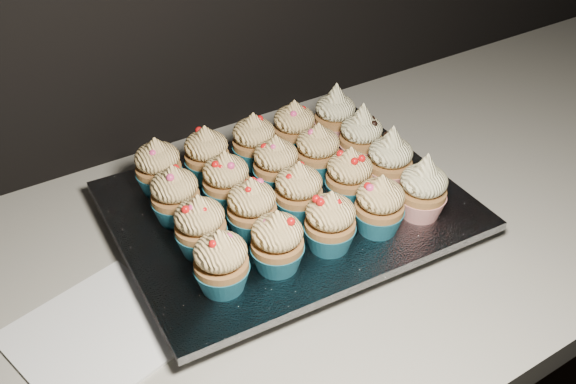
% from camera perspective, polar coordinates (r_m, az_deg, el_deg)
% --- Properties ---
extents(worktop, '(2.44, 0.64, 0.04)m').
position_cam_1_polar(worktop, '(0.90, 3.87, -3.35)').
color(worktop, beige).
rests_on(worktop, cabinet).
extents(napkin, '(0.21, 0.21, 0.00)m').
position_cam_1_polar(napkin, '(0.76, -16.52, -12.10)').
color(napkin, white).
rests_on(napkin, worktop).
extents(baking_tray, '(0.43, 0.34, 0.02)m').
position_cam_1_polar(baking_tray, '(0.87, 0.00, -2.06)').
color(baking_tray, black).
rests_on(baking_tray, worktop).
extents(foil_lining, '(0.47, 0.38, 0.01)m').
position_cam_1_polar(foil_lining, '(0.86, 0.00, -1.17)').
color(foil_lining, silver).
rests_on(foil_lining, baking_tray).
extents(cupcake_0, '(0.06, 0.06, 0.08)m').
position_cam_1_polar(cupcake_0, '(0.72, -5.96, -6.21)').
color(cupcake_0, '#1B697F').
rests_on(cupcake_0, foil_lining).
extents(cupcake_1, '(0.06, 0.06, 0.08)m').
position_cam_1_polar(cupcake_1, '(0.74, -0.96, -4.47)').
color(cupcake_1, '#1B697F').
rests_on(cupcake_1, foil_lining).
extents(cupcake_2, '(0.06, 0.06, 0.08)m').
position_cam_1_polar(cupcake_2, '(0.77, 3.77, -2.70)').
color(cupcake_2, '#1B697F').
rests_on(cupcake_2, foil_lining).
extents(cupcake_3, '(0.06, 0.06, 0.08)m').
position_cam_1_polar(cupcake_3, '(0.80, 8.14, -1.19)').
color(cupcake_3, '#1B697F').
rests_on(cupcake_3, foil_lining).
extents(cupcake_4, '(0.06, 0.06, 0.10)m').
position_cam_1_polar(cupcake_4, '(0.83, 11.90, 0.25)').
color(cupcake_4, red).
rests_on(cupcake_4, foil_lining).
extents(cupcake_5, '(0.06, 0.06, 0.08)m').
position_cam_1_polar(cupcake_5, '(0.77, -7.79, -3.02)').
color(cupcake_5, '#1B697F').
rests_on(cupcake_5, foil_lining).
extents(cupcake_6, '(0.06, 0.06, 0.08)m').
position_cam_1_polar(cupcake_6, '(0.79, -3.22, -1.46)').
color(cupcake_6, '#1B697F').
rests_on(cupcake_6, foil_lining).
extents(cupcake_7, '(0.06, 0.06, 0.08)m').
position_cam_1_polar(cupcake_7, '(0.81, 0.95, 0.02)').
color(cupcake_7, '#1B697F').
rests_on(cupcake_7, foil_lining).
extents(cupcake_8, '(0.06, 0.06, 0.08)m').
position_cam_1_polar(cupcake_8, '(0.84, 5.46, 1.35)').
color(cupcake_8, '#1B697F').
rests_on(cupcake_8, foil_lining).
extents(cupcake_9, '(0.06, 0.06, 0.10)m').
position_cam_1_polar(cupcake_9, '(0.88, 9.03, 2.78)').
color(cupcake_9, red).
rests_on(cupcake_9, foil_lining).
extents(cupcake_10, '(0.06, 0.06, 0.08)m').
position_cam_1_polar(cupcake_10, '(0.82, -9.99, -0.28)').
color(cupcake_10, '#1B697F').
rests_on(cupcake_10, foil_lining).
extents(cupcake_11, '(0.06, 0.06, 0.08)m').
position_cam_1_polar(cupcake_11, '(0.84, -5.51, 1.02)').
color(cupcake_11, '#1B697F').
rests_on(cupcake_11, foil_lining).
extents(cupcake_12, '(0.06, 0.06, 0.08)m').
position_cam_1_polar(cupcake_12, '(0.86, -1.07, 2.46)').
color(cupcake_12, '#1B697F').
rests_on(cupcake_12, foil_lining).
extents(cupcake_13, '(0.06, 0.06, 0.08)m').
position_cam_1_polar(cupcake_13, '(0.89, 2.66, 3.58)').
color(cupcake_13, '#1B697F').
rests_on(cupcake_13, foil_lining).
extents(cupcake_14, '(0.06, 0.06, 0.10)m').
position_cam_1_polar(cupcake_14, '(0.93, 6.50, 4.90)').
color(cupcake_14, red).
rests_on(cupcake_14, foil_lining).
extents(cupcake_15, '(0.06, 0.06, 0.08)m').
position_cam_1_polar(cupcake_15, '(0.88, -11.45, 2.18)').
color(cupcake_15, '#1B697F').
rests_on(cupcake_15, foil_lining).
extents(cupcake_16, '(0.06, 0.06, 0.08)m').
position_cam_1_polar(cupcake_16, '(0.89, -7.22, 3.30)').
color(cupcake_16, '#1B697F').
rests_on(cupcake_16, foil_lining).
extents(cupcake_17, '(0.06, 0.06, 0.08)m').
position_cam_1_polar(cupcake_17, '(0.91, -3.04, 4.51)').
color(cupcake_17, '#1B697F').
rests_on(cupcake_17, foil_lining).
extents(cupcake_18, '(0.06, 0.06, 0.08)m').
position_cam_1_polar(cupcake_18, '(0.94, 0.55, 5.69)').
color(cupcake_18, '#1B697F').
rests_on(cupcake_18, foil_lining).
extents(cupcake_19, '(0.06, 0.06, 0.10)m').
position_cam_1_polar(cupcake_19, '(0.97, 4.21, 6.80)').
color(cupcake_19, red).
rests_on(cupcake_19, foil_lining).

